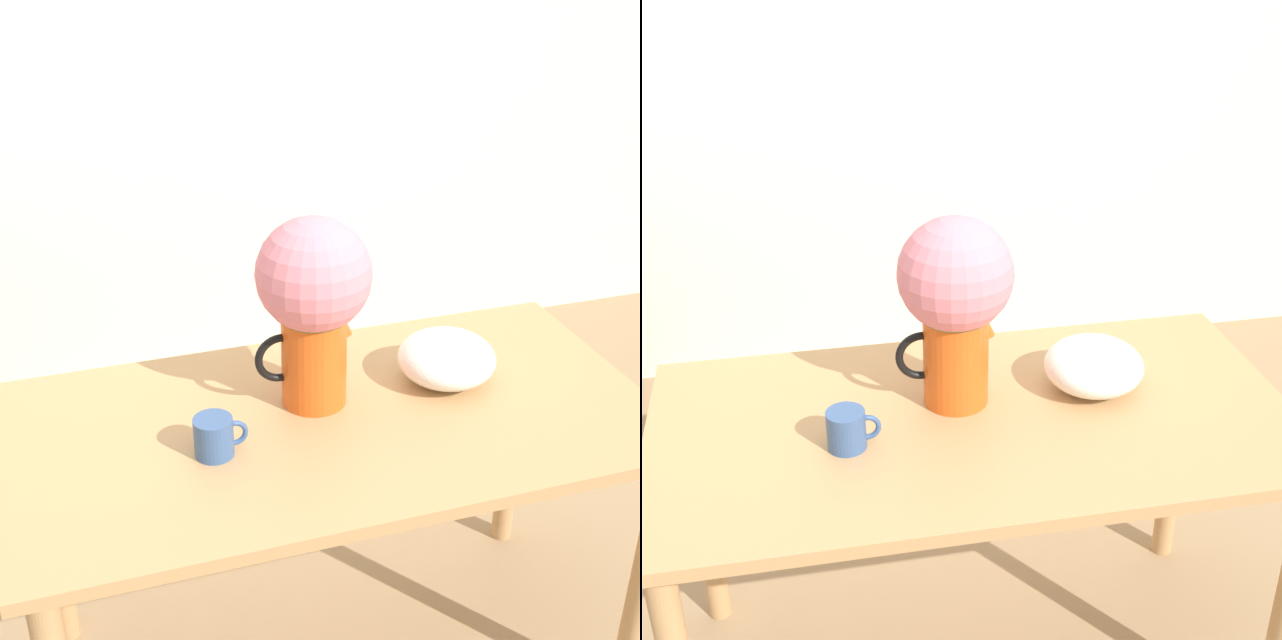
# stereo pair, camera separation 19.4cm
# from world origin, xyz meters

# --- Properties ---
(wall_back) EXTENTS (8.00, 0.05, 2.60)m
(wall_back) POSITION_xyz_m (0.00, 1.76, 1.30)
(wall_back) COLOR #EDE5CC
(wall_back) RESTS_ON ground_plane
(table) EXTENTS (1.43, 0.74, 0.77)m
(table) POSITION_xyz_m (0.11, 0.07, 0.66)
(table) COLOR tan
(table) RESTS_ON ground_plane
(flower_vase) EXTENTS (0.26, 0.25, 0.44)m
(flower_vase) POSITION_xyz_m (0.08, 0.14, 1.04)
(flower_vase) COLOR #E05619
(flower_vase) RESTS_ON table
(coffee_mug) EXTENTS (0.11, 0.08, 0.09)m
(coffee_mug) POSITION_xyz_m (-0.17, 0.01, 0.81)
(coffee_mug) COLOR #385689
(coffee_mug) RESTS_ON table
(white_bowl) EXTENTS (0.23, 0.23, 0.12)m
(white_bowl) POSITION_xyz_m (0.41, 0.13, 0.83)
(white_bowl) COLOR white
(white_bowl) RESTS_ON table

